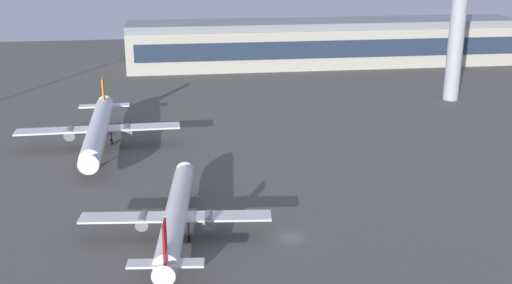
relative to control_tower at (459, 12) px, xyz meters
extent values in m
plane|color=#56544F|center=(-63.04, -81.18, -25.27)|extent=(416.00, 416.00, 0.00)
cube|color=#B2AD99|center=(-24.84, 55.93, -18.27)|extent=(142.71, 22.00, 14.00)
cube|color=#263347|center=(-24.84, 44.73, -17.57)|extent=(137.00, 0.40, 6.16)
cube|color=gray|center=(-24.84, 55.93, -10.07)|extent=(142.71, 19.80, 2.40)
cylinder|color=#A8A8B2|center=(0.00, 0.00, -7.39)|extent=(4.40, 4.40, 35.76)
cylinder|color=silver|center=(-81.11, -77.91, -21.40)|extent=(6.99, 34.18, 3.59)
cone|color=silver|center=(-79.28, -59.87, -21.40)|extent=(3.62, 2.60, 3.41)
cone|color=silver|center=(-82.95, -96.13, -21.40)|extent=(3.48, 2.96, 3.23)
cube|color=silver|center=(-81.20, -78.85, -21.59)|extent=(30.44, 6.80, 0.33)
cube|color=silver|center=(-82.77, -94.35, -21.21)|extent=(10.56, 3.30, 0.33)
cube|color=red|center=(-82.74, -94.07, -18.33)|extent=(0.59, 3.03, 6.14)
cylinder|color=slate|center=(-86.37, -78.33, -22.25)|extent=(2.41, 3.59, 2.08)
cylinder|color=slate|center=(-76.03, -79.37, -22.25)|extent=(2.41, 3.59, 2.08)
cube|color=red|center=(-81.11, -77.91, -22.39)|extent=(6.36, 31.44, 0.34)
cylinder|color=#333338|center=(-80.01, -67.09, -23.07)|extent=(0.26, 0.26, 3.35)
cylinder|color=black|center=(-80.01, -67.09, -24.75)|extent=(0.48, 1.07, 1.04)
cylinder|color=#333338|center=(-83.41, -80.05, -23.07)|extent=(0.26, 0.26, 3.35)
cylinder|color=black|center=(-83.41, -80.05, -24.75)|extent=(0.48, 1.07, 1.04)
cylinder|color=#333338|center=(-79.28, -80.47, -23.07)|extent=(0.26, 0.26, 3.35)
cylinder|color=black|center=(-79.28, -80.47, -24.75)|extent=(0.48, 1.07, 1.04)
cylinder|color=white|center=(-97.75, -32.24, -20.60)|extent=(5.12, 41.04, 4.32)
cone|color=white|center=(-97.32, -54.08, -20.60)|extent=(4.16, 2.81, 4.11)
cone|color=white|center=(-98.18, -10.17, -20.60)|extent=(3.95, 3.26, 3.89)
cube|color=white|center=(-97.77, -31.11, -20.83)|extent=(36.49, 5.26, 0.40)
cube|color=white|center=(-98.13, -12.34, -20.38)|extent=(12.57, 2.97, 0.40)
cube|color=orange|center=(-98.13, -12.68, -16.91)|extent=(0.41, 3.65, 7.40)
cylinder|color=slate|center=(-91.51, -30.98, -21.63)|extent=(2.58, 4.14, 2.50)
cylinder|color=slate|center=(-104.03, -31.23, -21.63)|extent=(2.58, 4.14, 2.50)
cube|color=orange|center=(-97.75, -32.24, -21.79)|extent=(4.62, 37.75, 0.41)
cylinder|color=#333338|center=(-97.49, -45.35, -22.62)|extent=(0.32, 0.32, 4.04)
cylinder|color=black|center=(-97.49, -45.35, -24.64)|extent=(0.48, 1.26, 1.25)
cylinder|color=#333338|center=(-95.30, -29.35, -22.62)|extent=(0.32, 0.32, 4.04)
cylinder|color=black|center=(-95.30, -29.35, -24.64)|extent=(0.48, 1.26, 1.25)
cylinder|color=#333338|center=(-100.30, -29.45, -22.62)|extent=(0.32, 0.32, 4.04)
cylinder|color=black|center=(-100.30, -29.45, -24.64)|extent=(0.48, 1.26, 1.25)
camera|label=1|loc=(-80.86, -170.72, 20.87)|focal=44.29mm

